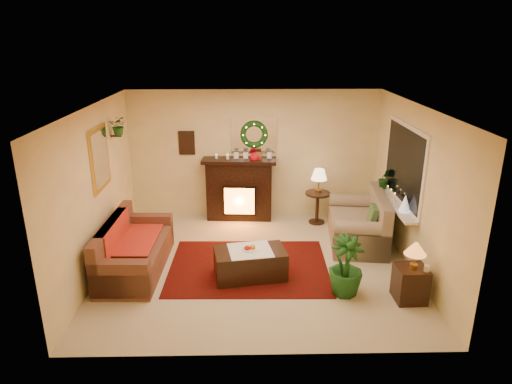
{
  "coord_description": "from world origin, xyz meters",
  "views": [
    {
      "loc": [
        -0.15,
        -6.74,
        3.61
      ],
      "look_at": [
        0.0,
        0.35,
        1.15
      ],
      "focal_mm": 32.0,
      "sensor_mm": 36.0,
      "label": 1
    }
  ],
  "objects_px": {
    "end_table_square": "(410,283)",
    "coffee_table": "(250,265)",
    "fireplace": "(239,193)",
    "side_table_round": "(317,208)",
    "sofa": "(135,245)",
    "loveseat": "(357,221)"
  },
  "relations": [
    {
      "from": "loveseat",
      "to": "coffee_table",
      "type": "xyz_separation_m",
      "value": [
        -1.95,
        -1.23,
        -0.21
      ]
    },
    {
      "from": "fireplace",
      "to": "end_table_square",
      "type": "height_order",
      "value": "fireplace"
    },
    {
      "from": "end_table_square",
      "to": "coffee_table",
      "type": "bearing_deg",
      "value": 163.06
    },
    {
      "from": "fireplace",
      "to": "side_table_round",
      "type": "relative_size",
      "value": 2.03
    },
    {
      "from": "end_table_square",
      "to": "loveseat",
      "type": "bearing_deg",
      "value": 99.47
    },
    {
      "from": "fireplace",
      "to": "coffee_table",
      "type": "xyz_separation_m",
      "value": [
        0.2,
        -2.44,
        -0.34
      ]
    },
    {
      "from": "sofa",
      "to": "end_table_square",
      "type": "relative_size",
      "value": 3.77
    },
    {
      "from": "loveseat",
      "to": "side_table_round",
      "type": "height_order",
      "value": "loveseat"
    },
    {
      "from": "loveseat",
      "to": "end_table_square",
      "type": "distance_m",
      "value": 1.95
    },
    {
      "from": "side_table_round",
      "to": "end_table_square",
      "type": "xyz_separation_m",
      "value": [
        0.91,
        -2.84,
        -0.05
      ]
    },
    {
      "from": "end_table_square",
      "to": "coffee_table",
      "type": "xyz_separation_m",
      "value": [
        -2.27,
        0.69,
        -0.06
      ]
    },
    {
      "from": "loveseat",
      "to": "coffee_table",
      "type": "height_order",
      "value": "loveseat"
    },
    {
      "from": "end_table_square",
      "to": "coffee_table",
      "type": "height_order",
      "value": "end_table_square"
    },
    {
      "from": "end_table_square",
      "to": "coffee_table",
      "type": "distance_m",
      "value": 2.37
    },
    {
      "from": "sofa",
      "to": "end_table_square",
      "type": "height_order",
      "value": "sofa"
    },
    {
      "from": "fireplace",
      "to": "coffee_table",
      "type": "relative_size",
      "value": 1.2
    },
    {
      "from": "loveseat",
      "to": "end_table_square",
      "type": "height_order",
      "value": "loveseat"
    },
    {
      "from": "fireplace",
      "to": "side_table_round",
      "type": "bearing_deg",
      "value": -6.9
    },
    {
      "from": "loveseat",
      "to": "end_table_square",
      "type": "bearing_deg",
      "value": -74.23
    },
    {
      "from": "side_table_round",
      "to": "sofa",
      "type": "bearing_deg",
      "value": -149.76
    },
    {
      "from": "side_table_round",
      "to": "coffee_table",
      "type": "distance_m",
      "value": 2.55
    },
    {
      "from": "sofa",
      "to": "coffee_table",
      "type": "bearing_deg",
      "value": -7.48
    }
  ]
}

